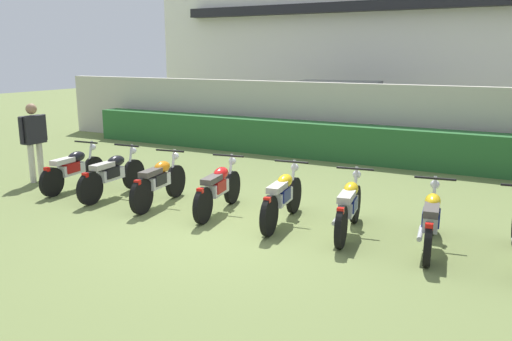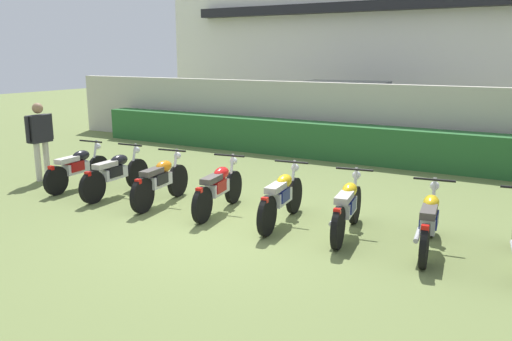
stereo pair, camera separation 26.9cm
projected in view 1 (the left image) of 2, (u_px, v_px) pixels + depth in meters
The scene contains 13 objects.
ground at pixel (228, 230), 8.36m from camera, with size 60.00×60.00×0.00m, color olive.
building at pixel (432, 17), 20.94m from camera, with size 22.43×6.50×8.45m.
compound_wall at pixel (362, 121), 14.09m from camera, with size 21.31×0.30×2.00m, color #BCB7A8.
hedge_row at pixel (353, 143), 13.61m from camera, with size 17.05×0.70×0.96m, color #28602D.
parked_car at pixel (341, 110), 17.36m from camera, with size 4.67×2.45×1.89m.
motorcycle_in_row_0 at pixel (73, 169), 10.75m from camera, with size 0.60×1.81×0.95m.
motorcycle_in_row_1 at pixel (112, 174), 10.21m from camera, with size 0.60×1.92×0.97m.
motorcycle_in_row_2 at pixel (159, 181), 9.63m from camera, with size 0.60×1.84×0.98m.
motorcycle_in_row_3 at pixel (218, 188), 9.17m from camera, with size 0.60×1.89×0.97m.
motorcycle_in_row_4 at pixel (282, 197), 8.58m from camera, with size 0.60×1.92×0.98m.
motorcycle_in_row_5 at pixel (349, 206), 8.06m from camera, with size 0.60×1.89×0.97m.
motorcycle_in_row_6 at pixel (431, 219), 7.45m from camera, with size 0.60×1.92×0.96m.
inspector_person at pixel (34, 136), 11.31m from camera, with size 0.23×0.69×1.73m.
Camera 1 is at (4.22, -6.76, 2.76)m, focal length 36.46 mm.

